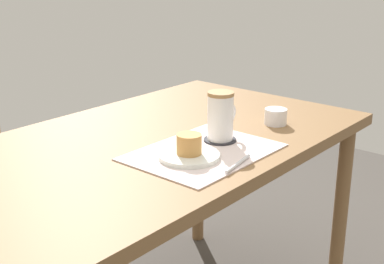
{
  "coord_description": "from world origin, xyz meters",
  "views": [
    {
      "loc": [
        -1.0,
        -1.03,
        1.21
      ],
      "look_at": [
        0.04,
        -0.14,
        0.76
      ],
      "focal_mm": 50.0,
      "sensor_mm": 36.0,
      "label": 1
    }
  ],
  "objects_px": {
    "dining_table": "(145,165)",
    "pastry_plate": "(189,156)",
    "coffee_mug": "(221,116)",
    "pastry": "(189,144)",
    "sugar_bowl": "(276,117)"
  },
  "relations": [
    {
      "from": "pastry",
      "to": "coffee_mug",
      "type": "xyz_separation_m",
      "value": [
        0.16,
        0.02,
        0.04
      ]
    },
    {
      "from": "pastry",
      "to": "sugar_bowl",
      "type": "height_order",
      "value": "pastry"
    },
    {
      "from": "dining_table",
      "to": "sugar_bowl",
      "type": "bearing_deg",
      "value": -27.27
    },
    {
      "from": "pastry_plate",
      "to": "sugar_bowl",
      "type": "bearing_deg",
      "value": -1.46
    },
    {
      "from": "pastry",
      "to": "coffee_mug",
      "type": "relative_size",
      "value": 0.48
    },
    {
      "from": "dining_table",
      "to": "coffee_mug",
      "type": "distance_m",
      "value": 0.26
    },
    {
      "from": "pastry_plate",
      "to": "pastry",
      "type": "distance_m",
      "value": 0.03
    },
    {
      "from": "dining_table",
      "to": "pastry_plate",
      "type": "bearing_deg",
      "value": -96.9
    },
    {
      "from": "pastry_plate",
      "to": "coffee_mug",
      "type": "bearing_deg",
      "value": 7.54
    },
    {
      "from": "pastry_plate",
      "to": "sugar_bowl",
      "type": "xyz_separation_m",
      "value": [
        0.4,
        -0.01,
        0.02
      ]
    },
    {
      "from": "pastry_plate",
      "to": "dining_table",
      "type": "bearing_deg",
      "value": 83.1
    },
    {
      "from": "sugar_bowl",
      "to": "dining_table",
      "type": "bearing_deg",
      "value": 152.73
    },
    {
      "from": "dining_table",
      "to": "pastry",
      "type": "distance_m",
      "value": 0.22
    },
    {
      "from": "dining_table",
      "to": "coffee_mug",
      "type": "height_order",
      "value": "coffee_mug"
    },
    {
      "from": "pastry_plate",
      "to": "sugar_bowl",
      "type": "relative_size",
      "value": 2.3
    }
  ]
}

